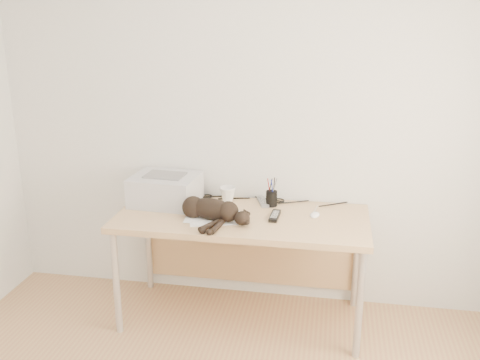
% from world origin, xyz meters
% --- Properties ---
extents(wall_back, '(3.50, 0.00, 3.50)m').
position_xyz_m(wall_back, '(0.00, 1.75, 1.30)').
color(wall_back, silver).
rests_on(wall_back, floor).
extents(desk, '(1.60, 0.70, 0.74)m').
position_xyz_m(desk, '(0.00, 1.48, 0.61)').
color(desk, tan).
rests_on(desk, floor).
extents(printer, '(0.45, 0.39, 0.20)m').
position_xyz_m(printer, '(-0.55, 1.54, 0.84)').
color(printer, '#B3B3B8').
rests_on(printer, desk).
extents(papers, '(0.40, 0.32, 0.01)m').
position_xyz_m(papers, '(-0.16, 1.32, 0.74)').
color(papers, white).
rests_on(papers, desk).
extents(cat, '(0.61, 0.39, 0.14)m').
position_xyz_m(cat, '(-0.19, 1.29, 0.80)').
color(cat, black).
rests_on(cat, desk).
extents(mug, '(0.15, 0.15, 0.10)m').
position_xyz_m(mug, '(-0.14, 1.64, 0.79)').
color(mug, white).
rests_on(mug, desk).
extents(pen_cup, '(0.08, 0.08, 0.19)m').
position_xyz_m(pen_cup, '(0.16, 1.60, 0.79)').
color(pen_cup, black).
rests_on(pen_cup, desk).
extents(remote_grey, '(0.11, 0.19, 0.02)m').
position_xyz_m(remote_grey, '(0.10, 1.64, 0.75)').
color(remote_grey, slate).
rests_on(remote_grey, desk).
extents(remote_black, '(0.06, 0.19, 0.02)m').
position_xyz_m(remote_black, '(0.21, 1.40, 0.75)').
color(remote_black, black).
rests_on(remote_black, desk).
extents(mouse, '(0.08, 0.11, 0.03)m').
position_xyz_m(mouse, '(0.46, 1.47, 0.76)').
color(mouse, white).
rests_on(mouse, desk).
extents(cable_tangle, '(1.36, 0.09, 0.01)m').
position_xyz_m(cable_tangle, '(0.00, 1.70, 0.75)').
color(cable_tangle, black).
rests_on(cable_tangle, desk).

